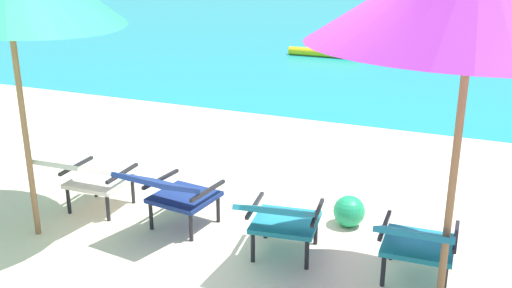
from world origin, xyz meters
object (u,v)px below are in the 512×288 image
(lounge_chair_far_right, at_px, (417,241))
(beach_ball, at_px, (349,211))
(lounge_chair_near_left, at_px, (172,191))
(lounge_chair_near_right, at_px, (281,217))
(lounge_chair_far_left, at_px, (88,176))
(swim_buoy, at_px, (324,53))

(lounge_chair_far_right, xyz_separation_m, beach_ball, (-0.70, 0.83, -0.26))
(lounge_chair_near_left, relative_size, lounge_chair_near_right, 1.00)
(lounge_chair_far_left, distance_m, lounge_chair_near_left, 0.90)
(swim_buoy, bearing_deg, lounge_chair_far_left, -88.67)
(swim_buoy, height_order, beach_ball, beach_ball)
(swim_buoy, relative_size, lounge_chair_near_right, 1.71)
(lounge_chair_far_left, relative_size, lounge_chair_near_right, 0.94)
(lounge_chair_far_left, bearing_deg, lounge_chair_near_left, -1.03)
(beach_ball, bearing_deg, lounge_chair_far_right, -50.03)
(lounge_chair_near_left, relative_size, lounge_chair_far_right, 1.05)
(swim_buoy, xyz_separation_m, lounge_chair_near_left, (1.09, -8.43, 0.31))
(lounge_chair_near_left, bearing_deg, lounge_chair_far_right, -2.64)
(lounge_chair_far_left, bearing_deg, lounge_chair_near_right, -3.99)
(lounge_chair_near_right, distance_m, beach_ball, 0.96)
(swim_buoy, distance_m, beach_ball, 8.09)
(swim_buoy, bearing_deg, beach_ball, -72.08)
(swim_buoy, height_order, lounge_chair_far_right, lounge_chair_far_right)
(beach_ball, bearing_deg, lounge_chair_near_right, -111.82)
(lounge_chair_far_left, relative_size, beach_ball, 3.08)
(lounge_chair_near_left, height_order, lounge_chair_near_right, same)
(lounge_chair_far_left, bearing_deg, beach_ball, 17.45)
(swim_buoy, distance_m, lounge_chair_near_right, 8.82)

